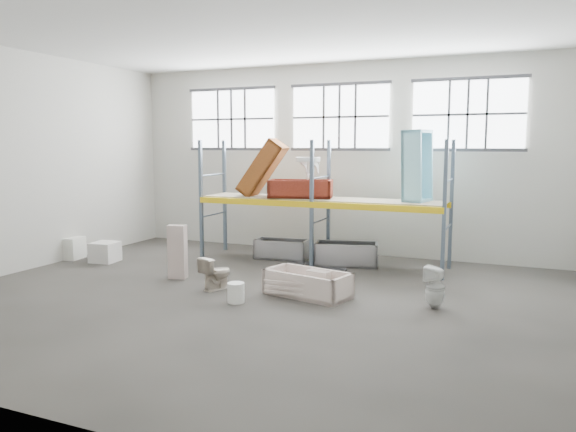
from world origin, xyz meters
The scene contains 33 objects.
floor centered at (0.00, 0.00, -0.05)m, with size 12.00×10.00×0.10m, color #4D4943.
ceiling centered at (0.00, 0.00, 5.05)m, with size 12.00×10.00×0.10m, color silver.
wall_back centered at (0.00, 5.05, 2.50)m, with size 12.00×0.10×5.00m, color beige.
wall_front centered at (0.00, -5.05, 2.50)m, with size 12.00×0.10×5.00m, color #A19F96.
wall_left centered at (-6.05, 0.00, 2.50)m, with size 0.10×10.00×5.00m, color beige.
window_left centered at (-3.20, 4.94, 3.60)m, with size 2.60×0.04×1.60m, color white.
window_mid centered at (0.00, 4.94, 3.60)m, with size 2.60×0.04×1.60m, color white.
window_right centered at (3.20, 4.94, 3.60)m, with size 2.60×0.04×1.60m, color white.
rack_upright_la centered at (-3.00, 2.90, 1.50)m, with size 0.08×0.08×3.00m, color slate.
rack_upright_lb centered at (-3.00, 4.10, 1.50)m, with size 0.08×0.08×3.00m, color slate.
rack_upright_ma centered at (0.00, 2.90, 1.50)m, with size 0.08×0.08×3.00m, color slate.
rack_upright_mb centered at (0.00, 4.10, 1.50)m, with size 0.08×0.08×3.00m, color slate.
rack_upright_ra centered at (3.00, 2.90, 1.50)m, with size 0.08×0.08×3.00m, color slate.
rack_upright_rb centered at (3.00, 4.10, 1.50)m, with size 0.08×0.08×3.00m, color slate.
rack_beam_front centered at (0.00, 2.90, 1.50)m, with size 6.00×0.10×0.14m, color yellow.
rack_beam_back centered at (0.00, 4.10, 1.50)m, with size 6.00×0.10×0.14m, color yellow.
shelf_deck centered at (0.00, 3.50, 1.58)m, with size 5.90×1.10×0.03m, color gray.
wet_patch centered at (0.00, 2.70, 0.00)m, with size 1.80×1.80×0.00m, color black.
bathtub_beige centered at (0.79, 0.60, 0.24)m, with size 1.63×0.77×0.48m, color beige, non-canonical shape.
cistern_spare centered at (0.99, 0.67, 0.28)m, with size 0.44×0.21×0.42m, color beige.
sink_in_tub centered at (0.51, 0.69, 0.16)m, with size 0.47×0.47×0.16m, color beige.
toilet_beige centered at (-1.07, 0.33, 0.34)m, with size 0.38×0.66×0.67m, color beige.
cistern_tall centered at (-2.31, 0.80, 0.58)m, with size 0.38×0.24×1.17m, color #C1A9A1.
toilet_white centered at (3.16, 0.74, 0.38)m, with size 0.34×0.35×0.76m, color white.
steel_tub_left centered at (-1.08, 3.62, 0.24)m, with size 1.33×0.62×0.49m, color #B2B3BA, non-canonical shape.
steel_tub_right centered at (0.66, 3.52, 0.27)m, with size 1.50×0.70×0.55m, color #999BA0, non-canonical shape.
rust_tub_flat centered at (-0.48, 3.41, 1.82)m, with size 1.52×0.71×0.43m, color maroon, non-canonical shape.
rust_tub_tilted centered at (-1.56, 3.51, 2.29)m, with size 1.54×0.72×0.43m, color #994A1A, non-canonical shape.
sink_on_shelf centered at (-0.26, 3.31, 2.09)m, with size 0.61×0.47×0.54m, color white.
blue_tub_upright centered at (2.27, 3.69, 2.40)m, with size 1.64×0.77×0.46m, color #93DFF0, non-canonical shape.
bucket centered at (-0.25, -0.35, 0.18)m, with size 0.32×0.32×0.37m, color silver.
carton_near centered at (-6.06, 1.48, 0.28)m, with size 0.64×0.55×0.55m, color white.
carton_far centered at (-4.95, 1.53, 0.24)m, with size 0.59×0.59×0.49m, color silver.
Camera 1 is at (4.53, -9.10, 2.89)m, focal length 34.60 mm.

